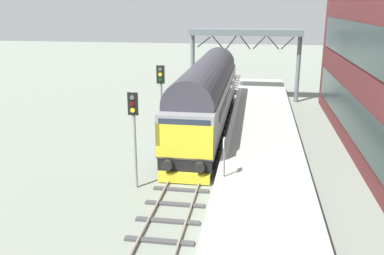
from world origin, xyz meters
TOP-DOWN VIEW (x-y plane):
  - ground_plane at (0.00, 0.00)m, footprint 140.00×140.00m
  - track_main at (0.00, 0.00)m, footprint 2.50×60.00m
  - station_platform at (3.60, 0.00)m, footprint 4.00×44.00m
  - diesel_locomotive at (0.00, 7.28)m, footprint 2.74×17.51m
  - signal_post_mid at (-2.06, -2.13)m, footprint 0.44×0.22m
  - signal_post_far at (-2.06, 3.18)m, footprint 0.44×0.22m
  - platform_number_sign at (1.93, -2.58)m, footprint 0.10×0.44m
  - overhead_footbridge at (2.05, 16.79)m, footprint 9.30×2.00m

SIDE VIEW (x-z plane):
  - ground_plane at x=0.00m, z-range 0.00..0.00m
  - track_main at x=0.00m, z-range -0.02..0.13m
  - station_platform at x=3.60m, z-range 0.00..1.01m
  - platform_number_sign at x=1.93m, z-range 1.30..2.98m
  - diesel_locomotive at x=0.00m, z-range 0.14..4.82m
  - signal_post_mid at x=-2.06m, z-range 0.63..5.05m
  - signal_post_far at x=-2.06m, z-range 0.67..5.50m
  - overhead_footbridge at x=2.05m, z-range 2.36..8.39m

